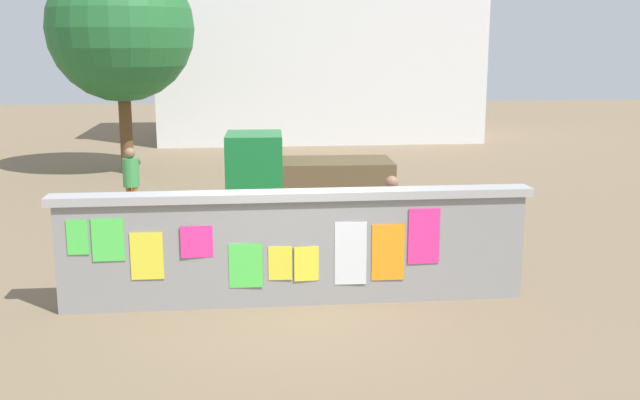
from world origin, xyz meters
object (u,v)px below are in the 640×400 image
object	(u,v)px
bicycle_near	(154,225)
tree_roadside	(121,29)
auto_rickshaw_truck	(300,176)
motorcycle	(239,240)
person_walking	(391,213)
person_bystander	(131,178)

from	to	relation	value
bicycle_near	tree_roadside	distance (m)	9.20
auto_rickshaw_truck	motorcycle	world-z (taller)	auto_rickshaw_truck
auto_rickshaw_truck	tree_roadside	distance (m)	8.40
motorcycle	person_walking	size ratio (longest dim) A/B	1.17
person_bystander	motorcycle	bearing A→B (deg)	-56.58
person_walking	motorcycle	bearing A→B (deg)	168.14
person_bystander	auto_rickshaw_truck	bearing A→B (deg)	4.35
person_bystander	bicycle_near	bearing A→B (deg)	-69.98
bicycle_near	person_bystander	bearing A→B (deg)	110.02
person_bystander	tree_roadside	distance (m)	7.31
person_walking	person_bystander	distance (m)	6.17
bicycle_near	person_walking	distance (m)	4.73
motorcycle	person_walking	xyz separation A→B (m)	(2.52, -0.53, 0.52)
motorcycle	tree_roadside	xyz separation A→B (m)	(-3.24, 9.91, 3.69)
auto_rickshaw_truck	bicycle_near	bearing A→B (deg)	-146.17
bicycle_near	person_bystander	xyz separation A→B (m)	(-0.62, 1.71, 0.62)
motorcycle	tree_roadside	size ratio (longest dim) A/B	0.30
auto_rickshaw_truck	tree_roadside	xyz separation A→B (m)	(-4.59, 6.24, 3.25)
auto_rickshaw_truck	person_bystander	xyz separation A→B (m)	(-3.58, -0.27, 0.09)
bicycle_near	auto_rickshaw_truck	bearing A→B (deg)	33.83
person_walking	tree_roadside	bearing A→B (deg)	118.90
tree_roadside	person_walking	bearing A→B (deg)	-61.10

